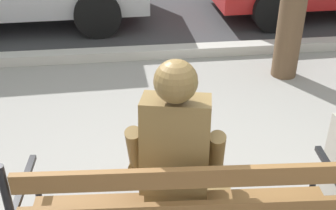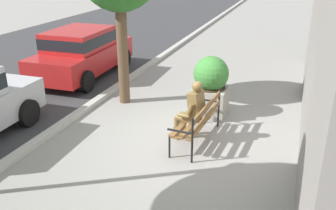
# 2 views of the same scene
# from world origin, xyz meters

# --- Properties ---
(curb_stone) EXTENTS (60.00, 0.20, 0.12)m
(curb_stone) POSITION_xyz_m (0.00, 2.90, 0.06)
(curb_stone) COLOR #B2AFA8
(curb_stone) RESTS_ON ground
(park_bench) EXTENTS (1.83, 0.65, 0.95)m
(park_bench) POSITION_xyz_m (0.01, -0.31, 0.54)
(park_bench) COLOR brown
(park_bench) RESTS_ON ground
(bronze_statue_seated) EXTENTS (0.76, 0.80, 1.37)m
(bronze_statue_seated) POSITION_xyz_m (0.02, -0.10, 0.67)
(bronze_statue_seated) COLOR brown
(bronze_statue_seated) RESTS_ON ground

